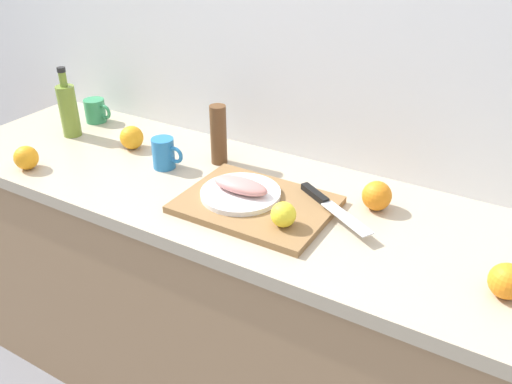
{
  "coord_description": "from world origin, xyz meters",
  "views": [
    {
      "loc": [
        0.77,
        -1.14,
        1.67
      ],
      "look_at": [
        0.13,
        -0.05,
        0.95
      ],
      "focal_mm": 37.27,
      "sensor_mm": 36.0,
      "label": 1
    }
  ],
  "objects": [
    {
      "name": "orange_2",
      "position": [
        0.78,
        -0.1,
        0.94
      ],
      "size": [
        0.08,
        0.08,
        0.08
      ],
      "primitive_type": "sphere",
      "color": "orange",
      "rests_on": "kitchen_counter"
    },
    {
      "name": "white_plate",
      "position": [
        0.07,
        -0.05,
        0.93
      ],
      "size": [
        0.23,
        0.23,
        0.01
      ],
      "primitive_type": "cylinder",
      "color": "white",
      "rests_on": "cutting_board"
    },
    {
      "name": "back_wall",
      "position": [
        0.0,
        0.33,
        1.25
      ],
      "size": [
        3.2,
        0.05,
        2.5
      ],
      "primitive_type": "cube",
      "color": "white",
      "rests_on": "ground_plane"
    },
    {
      "name": "kitchen_counter",
      "position": [
        0.0,
        0.0,
        0.45
      ],
      "size": [
        2.0,
        0.6,
        0.9
      ],
      "color": "#9E7A56",
      "rests_on": "ground_plane"
    },
    {
      "name": "olive_oil_bottle",
      "position": [
        -0.7,
        0.05,
        1.0
      ],
      "size": [
        0.06,
        0.06,
        0.25
      ],
      "color": "olive",
      "rests_on": "kitchen_counter"
    },
    {
      "name": "pepper_mill",
      "position": [
        -0.12,
        0.13,
        1.0
      ],
      "size": [
        0.05,
        0.05,
        0.19
      ],
      "primitive_type": "cylinder",
      "color": "brown",
      "rests_on": "kitchen_counter"
    },
    {
      "name": "fish_fillet",
      "position": [
        0.07,
        -0.05,
        0.95
      ],
      "size": [
        0.17,
        0.07,
        0.04
      ],
      "primitive_type": "ellipsoid",
      "color": "tan",
      "rests_on": "white_plate"
    },
    {
      "name": "coffee_mug_1",
      "position": [
        -0.25,
        0.01,
        0.95
      ],
      "size": [
        0.11,
        0.07,
        0.1
      ],
      "color": "#2672B2",
      "rests_on": "kitchen_counter"
    },
    {
      "name": "lemon_0",
      "position": [
        0.25,
        -0.12,
        0.95
      ],
      "size": [
        0.07,
        0.07,
        0.07
      ],
      "primitive_type": "sphere",
      "color": "yellow",
      "rests_on": "cutting_board"
    },
    {
      "name": "coffee_mug_0",
      "position": [
        -0.72,
        0.18,
        0.94
      ],
      "size": [
        0.12,
        0.08,
        0.09
      ],
      "color": "#338C59",
      "rests_on": "kitchen_counter"
    },
    {
      "name": "orange_1",
      "position": [
        0.41,
        0.11,
        0.94
      ],
      "size": [
        0.08,
        0.08,
        0.08
      ],
      "primitive_type": "sphere",
      "color": "orange",
      "rests_on": "kitchen_counter"
    },
    {
      "name": "orange_3",
      "position": [
        -0.62,
        -0.21,
        0.94
      ],
      "size": [
        0.08,
        0.08,
        0.08
      ],
      "primitive_type": "sphere",
      "color": "orange",
      "rests_on": "kitchen_counter"
    },
    {
      "name": "chef_knife",
      "position": [
        0.3,
        0.03,
        0.93
      ],
      "size": [
        0.26,
        0.17,
        0.02
      ],
      "rotation": [
        0.0,
        0.0,
        -0.54
      ],
      "color": "silver",
      "rests_on": "cutting_board"
    },
    {
      "name": "orange_0",
      "position": [
        -0.44,
        0.07,
        0.94
      ],
      "size": [
        0.08,
        0.08,
        0.08
      ],
      "primitive_type": "sphere",
      "color": "orange",
      "rests_on": "kitchen_counter"
    },
    {
      "name": "cutting_board",
      "position": [
        0.13,
        -0.05,
        0.91
      ],
      "size": [
        0.41,
        0.31,
        0.02
      ],
      "primitive_type": "cube",
      "color": "olive",
      "rests_on": "kitchen_counter"
    }
  ]
}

